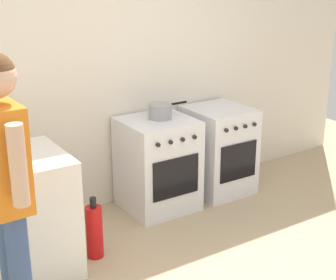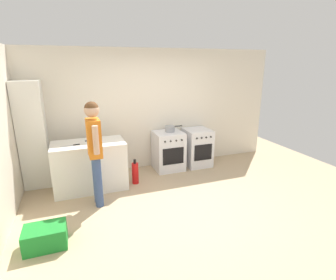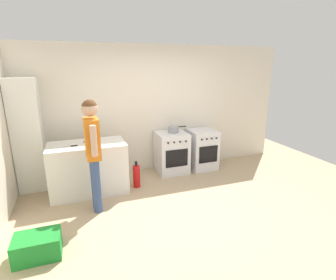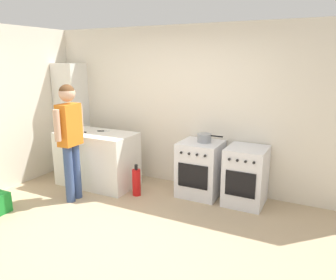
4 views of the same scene
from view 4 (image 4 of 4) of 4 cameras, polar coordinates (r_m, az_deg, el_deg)
The scene contains 11 objects.
ground_plane at distance 4.16m, azimuth -7.57°, elevation -16.18°, with size 8.00×8.00×0.00m, color tan.
back_wall at distance 5.37m, azimuth 3.84°, elevation 5.59°, with size 6.00×0.10×2.60m, color silver.
counter_unit at distance 5.62m, azimuth -12.21°, elevation -3.22°, with size 1.30×0.70×0.90m, color silver.
oven_left at distance 5.11m, azimuth 5.64°, elevation -4.98°, with size 0.62×0.62×0.85m.
oven_right at distance 4.92m, azimuth 13.38°, elevation -6.09°, with size 0.56×0.62×0.85m.
pot at distance 4.98m, azimuth 6.37°, elevation 0.37°, with size 0.39×0.21×0.13m.
knife_paring at distance 5.59m, azimuth -11.32°, elevation 1.55°, with size 0.19×0.13×0.01m.
knife_carving at distance 5.63m, azimuth -15.35°, elevation 1.40°, with size 0.33×0.08×0.01m.
person at distance 4.95m, azimuth -16.75°, elevation 1.39°, with size 0.23×0.57×1.73m.
fire_extinguisher at distance 5.15m, azimuth -5.52°, elevation -7.30°, with size 0.13×0.13×0.50m.
larder_cabinet at distance 6.46m, azimuth -16.36°, elevation 3.77°, with size 0.48×0.44×2.00m, color silver.
Camera 4 is at (2.08, -2.94, 2.08)m, focal length 35.00 mm.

